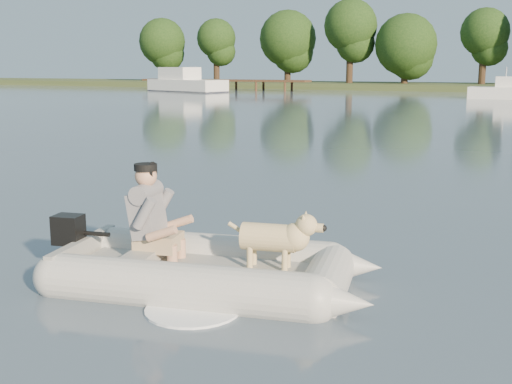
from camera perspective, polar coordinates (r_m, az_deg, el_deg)
The scene contains 9 objects.
water at distance 7.29m, azimuth -8.83°, elevation -7.90°, with size 160.00×160.00×0.00m, color slate.
shore_bank at distance 67.88m, azimuth 21.44°, elevation 8.60°, with size 160.00×12.00×0.70m, color #47512D.
dock at distance 65.01m, azimuth -2.93°, elevation 9.50°, with size 18.00×2.00×1.04m, color #4C331E, non-canonical shape.
dinghy at distance 6.93m, azimuth -4.25°, elevation -3.60°, with size 4.74×3.31×1.40m, color #ABABA6, non-canonical shape.
man at distance 7.19m, azimuth -9.51°, elevation -1.66°, with size 0.74×0.63×1.09m, color slate, non-canonical shape.
dog at distance 6.82m, azimuth 1.15°, elevation -4.47°, with size 0.95×0.34×0.63m, color tan, non-canonical shape.
outboard_motor at distance 7.70m, azimuth -16.25°, elevation -4.73°, with size 0.42×0.29×0.80m, color black, non-canonical shape.
cabin_cruiser at distance 60.55m, azimuth -6.17°, elevation 9.91°, with size 8.59×3.07×2.66m, color white, non-canonical shape.
motorboat at distance 50.30m, azimuth 21.53°, elevation 8.92°, with size 5.62×2.16×2.38m, color white, non-canonical shape.
Camera 1 is at (3.82, -5.74, 2.36)m, focal length 45.00 mm.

